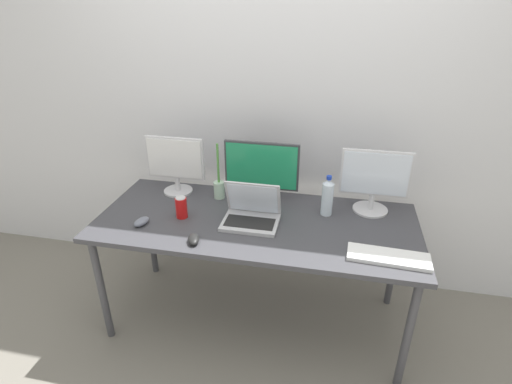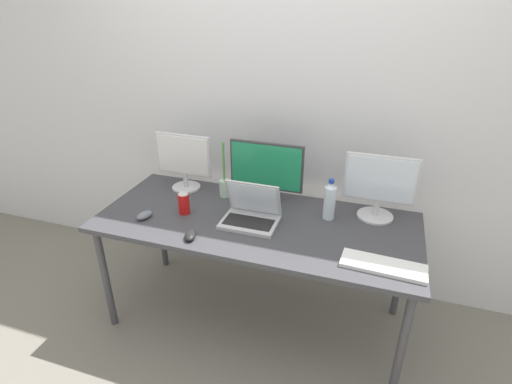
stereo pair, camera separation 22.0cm
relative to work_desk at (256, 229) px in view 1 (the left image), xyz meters
name	(u,v)px [view 1 (the left image)]	position (x,y,z in m)	size (l,w,h in m)	color
ground_plane	(256,317)	(0.00, 0.00, -0.68)	(16.00, 16.00, 0.00)	gray
wall_back	(275,98)	(0.00, 0.59, 0.62)	(7.00, 0.08, 2.60)	silver
work_desk	(256,229)	(0.00, 0.00, 0.00)	(1.82, 0.77, 0.74)	#424247
monitor_left	(175,163)	(-0.57, 0.25, 0.26)	(0.37, 0.19, 0.37)	silver
monitor_center	(261,170)	(-0.02, 0.26, 0.25)	(0.46, 0.20, 0.38)	#38383D
monitor_right	(374,180)	(0.64, 0.25, 0.26)	(0.39, 0.21, 0.38)	silver
laptop_silver	(251,213)	(-0.02, -0.02, 0.11)	(0.31, 0.24, 0.24)	#B7B7BC
keyboard_main	(388,257)	(0.71, -0.23, 0.07)	(0.39, 0.14, 0.02)	white
mouse_by_keyboard	(142,222)	(-0.62, -0.18, 0.08)	(0.06, 0.10, 0.04)	slate
mouse_by_laptop	(194,239)	(-0.27, -0.28, 0.08)	(0.06, 0.11, 0.04)	black
water_bottle	(327,197)	(0.39, 0.15, 0.17)	(0.07, 0.07, 0.24)	silver
soda_can_near_keyboard	(181,207)	(-0.43, -0.05, 0.12)	(0.07, 0.07, 0.13)	red
bamboo_vase	(219,188)	(-0.28, 0.23, 0.13)	(0.07, 0.07, 0.36)	#B2D1B7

